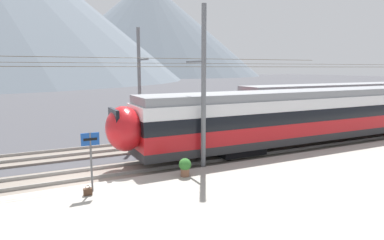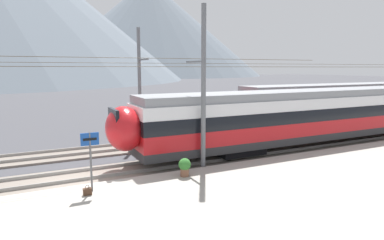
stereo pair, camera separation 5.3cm
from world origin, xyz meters
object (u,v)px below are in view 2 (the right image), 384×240
object	(u,v)px
train_near_platform	(348,111)
train_far_track	(370,100)
potted_plant_platform_edge	(185,166)
catenary_mast_far_side	(140,84)
platform_sign	(90,149)
handbag_near_sign	(87,191)
catenary_mast_mid	(202,89)

from	to	relation	value
train_near_platform	train_far_track	distance (m)	10.34
train_near_platform	train_far_track	world-z (taller)	same
train_near_platform	potted_plant_platform_edge	world-z (taller)	train_near_platform
catenary_mast_far_side	potted_plant_platform_edge	distance (m)	10.13
train_far_track	catenary_mast_far_side	xyz separation A→B (m)	(-22.30, 1.68, 1.95)
train_near_platform	potted_plant_platform_edge	distance (m)	14.52
platform_sign	handbag_near_sign	world-z (taller)	platform_sign
catenary_mast_mid	train_near_platform	bearing A→B (deg)	7.31
train_far_track	platform_sign	world-z (taller)	train_far_track
train_far_track	catenary_mast_mid	xyz separation A→B (m)	(-21.68, -6.51, 2.04)
potted_plant_platform_edge	train_near_platform	bearing A→B (deg)	11.76
platform_sign	train_near_platform	bearing A→B (deg)	9.35
catenary_mast_mid	handbag_near_sign	distance (m)	7.22
train_far_track	platform_sign	xyz separation A→B (m)	(-27.37, -7.91, -0.10)
platform_sign	train_far_track	bearing A→B (deg)	16.12
train_far_track	potted_plant_platform_edge	world-z (taller)	train_far_track
catenary_mast_far_side	platform_sign	bearing A→B (deg)	-117.87
train_near_platform	handbag_near_sign	world-z (taller)	train_near_platform
catenary_mast_mid	catenary_mast_far_side	world-z (taller)	catenary_mast_mid
train_far_track	handbag_near_sign	distance (m)	28.87
train_near_platform	handbag_near_sign	bearing A→B (deg)	-169.72
catenary_mast_mid	catenary_mast_far_side	xyz separation A→B (m)	(-0.63, 8.19, -0.08)
handbag_near_sign	potted_plant_platform_edge	size ratio (longest dim) A/B	0.48
train_far_track	catenary_mast_far_side	world-z (taller)	catenary_mast_far_side
potted_plant_platform_edge	catenary_mast_mid	bearing A→B (deg)	40.10
train_near_platform	handbag_near_sign	xyz separation A→B (m)	(-18.51, -3.36, -1.69)
train_near_platform	catenary_mast_far_side	world-z (taller)	catenary_mast_far_side
train_near_platform	catenary_mast_mid	world-z (taller)	catenary_mast_mid
handbag_near_sign	train_far_track	bearing A→B (deg)	16.65
catenary_mast_mid	potted_plant_platform_edge	distance (m)	3.97
platform_sign	potted_plant_platform_edge	bearing A→B (deg)	0.84
train_near_platform	catenary_mast_far_side	bearing A→B (deg)	153.50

